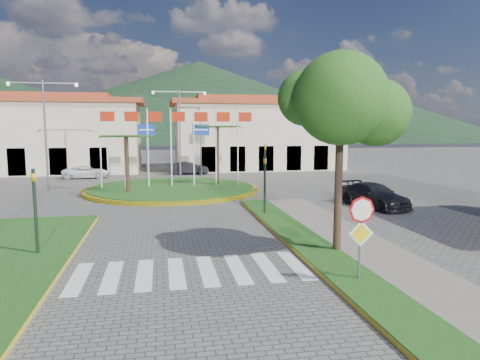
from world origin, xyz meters
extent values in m
plane|color=#585553|center=(0.00, 0.00, 0.00)|extent=(160.00, 160.00, 0.00)
cube|color=gray|center=(6.00, 2.00, 0.07)|extent=(4.00, 28.00, 0.15)
cube|color=#184313|center=(4.80, 2.00, 0.09)|extent=(1.60, 28.00, 0.18)
cube|color=silver|center=(0.00, 4.00, 0.01)|extent=(8.00, 3.00, 0.01)
cylinder|color=yellow|center=(0.00, 22.00, 0.12)|extent=(12.70, 12.70, 0.24)
cylinder|color=#184313|center=(0.00, 22.00, 0.15)|extent=(12.00, 12.00, 0.30)
cylinder|color=black|center=(-3.00, 20.00, 2.02)|extent=(0.28, 0.28, 4.05)
cylinder|color=black|center=(3.50, 23.00, 2.34)|extent=(0.28, 0.28, 4.68)
cylinder|color=silver|center=(-5.00, 22.50, 3.00)|extent=(0.10, 0.10, 6.00)
cube|color=#B0230B|center=(-4.45, 22.50, 5.40)|extent=(1.00, 0.03, 0.70)
cylinder|color=silver|center=(-3.33, 22.50, 3.00)|extent=(0.10, 0.10, 6.00)
cube|color=#B0230B|center=(-2.78, 22.50, 5.40)|extent=(1.00, 0.03, 0.70)
cylinder|color=silver|center=(-1.67, 22.50, 3.00)|extent=(0.10, 0.10, 6.00)
cube|color=#B0230B|center=(-1.12, 22.50, 5.40)|extent=(1.00, 0.03, 0.70)
cylinder|color=silver|center=(0.00, 22.50, 3.00)|extent=(0.10, 0.10, 6.00)
cube|color=#B0230B|center=(0.55, 22.50, 5.40)|extent=(1.00, 0.03, 0.70)
cylinder|color=silver|center=(1.67, 22.50, 3.00)|extent=(0.10, 0.10, 6.00)
cube|color=#B0230B|center=(2.22, 22.50, 5.40)|extent=(1.00, 0.03, 0.70)
cylinder|color=silver|center=(3.33, 22.50, 3.00)|extent=(0.10, 0.10, 6.00)
cube|color=#B0230B|center=(3.88, 22.50, 5.40)|extent=(1.00, 0.03, 0.70)
cylinder|color=silver|center=(5.00, 22.50, 3.00)|extent=(0.10, 0.10, 6.00)
cube|color=#B0230B|center=(5.55, 22.50, 5.40)|extent=(1.00, 0.03, 0.70)
cylinder|color=slate|center=(4.90, 2.00, 1.25)|extent=(0.07, 0.07, 2.50)
cylinder|color=red|center=(4.90, 1.95, 2.25)|extent=(0.80, 0.03, 0.80)
cube|color=yellow|center=(4.90, 1.94, 1.55)|extent=(0.78, 0.03, 0.78)
cylinder|color=black|center=(5.50, 5.00, 2.20)|extent=(0.28, 0.28, 4.40)
ellipsoid|color=#194A13|center=(5.50, 5.00, 5.20)|extent=(3.60, 3.60, 3.20)
cylinder|color=black|center=(-5.20, 6.50, 1.60)|extent=(0.12, 0.12, 3.20)
imported|color=#C09312|center=(-5.20, 6.50, 2.60)|extent=(0.15, 0.18, 0.90)
cylinder|color=black|center=(4.50, 12.00, 1.60)|extent=(0.12, 0.12, 3.20)
imported|color=#C09312|center=(4.50, 12.00, 2.60)|extent=(0.15, 0.18, 0.90)
cylinder|color=black|center=(8.00, 26.00, 1.60)|extent=(0.12, 0.12, 3.20)
imported|color=#C09312|center=(8.00, 26.00, 2.60)|extent=(0.18, 0.15, 0.90)
cylinder|color=slate|center=(-2.00, 31.00, 2.60)|extent=(0.12, 0.12, 5.20)
cube|color=#0F30A3|center=(-2.00, 30.94, 4.40)|extent=(1.60, 0.05, 1.00)
cylinder|color=slate|center=(3.00, 31.00, 2.60)|extent=(0.12, 0.12, 5.20)
cube|color=#0F30A3|center=(3.00, 30.94, 4.40)|extent=(1.60, 0.05, 1.00)
cylinder|color=slate|center=(1.00, 30.00, 4.00)|extent=(0.16, 0.16, 8.00)
cube|color=slate|center=(-0.20, 30.00, 7.80)|extent=(2.40, 0.08, 0.08)
cube|color=slate|center=(2.20, 30.00, 7.80)|extent=(2.40, 0.08, 0.08)
cylinder|color=slate|center=(-9.00, 24.00, 4.00)|extent=(0.16, 0.16, 8.00)
cube|color=slate|center=(-10.20, 24.00, 7.80)|extent=(2.40, 0.08, 0.08)
cube|color=slate|center=(-7.80, 24.00, 7.80)|extent=(2.40, 0.08, 0.08)
cube|color=beige|center=(-14.00, 38.00, 3.50)|extent=(22.00, 9.00, 7.00)
cube|color=#A43C1F|center=(-14.00, 38.00, 7.25)|extent=(23.32, 9.54, 0.50)
cube|color=#A43C1F|center=(-14.00, 38.00, 7.75)|extent=(16.50, 4.95, 0.60)
cube|color=beige|center=(10.00, 38.00, 3.50)|extent=(18.00, 9.00, 7.00)
cube|color=#A43C1F|center=(10.00, 38.00, 7.25)|extent=(19.08, 9.54, 0.50)
cube|color=#A43C1F|center=(10.00, 38.00, 7.75)|extent=(13.50, 4.95, 0.60)
cone|color=black|center=(15.00, 160.00, 15.00)|extent=(180.00, 180.00, 30.00)
cone|color=black|center=(70.00, 135.00, 9.00)|extent=(120.00, 120.00, 18.00)
cone|color=black|center=(-10.00, 130.00, 8.00)|extent=(110.00, 110.00, 16.00)
imported|color=silver|center=(-7.48, 31.31, 0.58)|extent=(4.25, 2.14, 1.15)
imported|color=black|center=(-6.86, 36.82, 0.66)|extent=(4.11, 2.36, 1.32)
imported|color=black|center=(2.00, 32.80, 0.63)|extent=(3.88, 1.57, 1.25)
imported|color=black|center=(11.38, 13.25, 0.69)|extent=(3.03, 5.08, 1.38)
camera|label=1|loc=(-0.84, -9.40, 4.64)|focal=32.00mm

